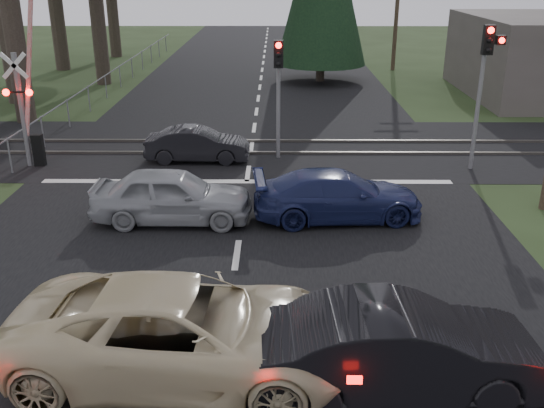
{
  "coord_description": "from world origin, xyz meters",
  "views": [
    {
      "loc": [
        0.93,
        -9.93,
        6.45
      ],
      "look_at": [
        0.84,
        3.02,
        1.3
      ],
      "focal_mm": 40.0,
      "sensor_mm": 36.0,
      "label": 1
    }
  ],
  "objects_px": {
    "dark_hatchback": "(401,349)",
    "dark_car_far": "(198,145)",
    "cream_coupe": "(184,331)",
    "traffic_signal_center": "(278,79)",
    "traffic_signal_right": "(485,70)",
    "silver_car": "(172,196)",
    "crossing_signal": "(28,107)",
    "blue_sedan": "(338,195)"
  },
  "relations": [
    {
      "from": "silver_car",
      "to": "blue_sedan",
      "type": "distance_m",
      "value": 4.42
    },
    {
      "from": "traffic_signal_right",
      "to": "traffic_signal_center",
      "type": "bearing_deg",
      "value": 169.59
    },
    {
      "from": "traffic_signal_right",
      "to": "crossing_signal",
      "type": "bearing_deg",
      "value": 178.79
    },
    {
      "from": "cream_coupe",
      "to": "blue_sedan",
      "type": "relative_size",
      "value": 1.27
    },
    {
      "from": "traffic_signal_center",
      "to": "dark_car_far",
      "type": "height_order",
      "value": "traffic_signal_center"
    },
    {
      "from": "silver_car",
      "to": "dark_car_far",
      "type": "bearing_deg",
      "value": 0.35
    },
    {
      "from": "dark_car_far",
      "to": "traffic_signal_center",
      "type": "bearing_deg",
      "value": -83.31
    },
    {
      "from": "traffic_signal_center",
      "to": "dark_hatchback",
      "type": "relative_size",
      "value": 0.89
    },
    {
      "from": "traffic_signal_center",
      "to": "dark_hatchback",
      "type": "xyz_separation_m",
      "value": [
        1.93,
        -12.51,
        -2.05
      ]
    },
    {
      "from": "traffic_signal_center",
      "to": "cream_coupe",
      "type": "bearing_deg",
      "value": -97.49
    },
    {
      "from": "cream_coupe",
      "to": "silver_car",
      "type": "bearing_deg",
      "value": 14.32
    },
    {
      "from": "cream_coupe",
      "to": "dark_hatchback",
      "type": "distance_m",
      "value": 3.54
    },
    {
      "from": "crossing_signal",
      "to": "dark_hatchback",
      "type": "xyz_separation_m",
      "value": [
        10.2,
        -11.62,
        -1.3
      ]
    },
    {
      "from": "traffic_signal_right",
      "to": "dark_hatchback",
      "type": "distance_m",
      "value": 12.48
    },
    {
      "from": "cream_coupe",
      "to": "dark_car_far",
      "type": "relative_size",
      "value": 1.61
    },
    {
      "from": "silver_car",
      "to": "dark_car_far",
      "type": "relative_size",
      "value": 1.18
    },
    {
      "from": "crossing_signal",
      "to": "silver_car",
      "type": "xyz_separation_m",
      "value": [
        5.45,
        -4.73,
        -1.34
      ]
    },
    {
      "from": "silver_car",
      "to": "blue_sedan",
      "type": "bearing_deg",
      "value": -86.61
    },
    {
      "from": "crossing_signal",
      "to": "traffic_signal_right",
      "type": "xyz_separation_m",
      "value": [
        14.82,
        -0.31,
        1.26
      ]
    },
    {
      "from": "crossing_signal",
      "to": "traffic_signal_right",
      "type": "bearing_deg",
      "value": -1.21
    },
    {
      "from": "blue_sedan",
      "to": "silver_car",
      "type": "bearing_deg",
      "value": 87.47
    },
    {
      "from": "cream_coupe",
      "to": "silver_car",
      "type": "distance_m",
      "value": 6.59
    },
    {
      "from": "crossing_signal",
      "to": "dark_car_far",
      "type": "relative_size",
      "value": 1.95
    },
    {
      "from": "traffic_signal_right",
      "to": "blue_sedan",
      "type": "xyz_separation_m",
      "value": [
        -4.96,
        -4.21,
        -2.66
      ]
    },
    {
      "from": "traffic_signal_center",
      "to": "blue_sedan",
      "type": "distance_m",
      "value": 6.03
    },
    {
      "from": "dark_hatchback",
      "to": "silver_car",
      "type": "distance_m",
      "value": 8.37
    },
    {
      "from": "traffic_signal_center",
      "to": "dark_hatchback",
      "type": "distance_m",
      "value": 12.83
    },
    {
      "from": "silver_car",
      "to": "traffic_signal_right",
      "type": "bearing_deg",
      "value": -64.14
    },
    {
      "from": "cream_coupe",
      "to": "dark_car_far",
      "type": "height_order",
      "value": "cream_coupe"
    },
    {
      "from": "traffic_signal_right",
      "to": "silver_car",
      "type": "distance_m",
      "value": 10.68
    },
    {
      "from": "crossing_signal",
      "to": "traffic_signal_center",
      "type": "bearing_deg",
      "value": 6.15
    },
    {
      "from": "crossing_signal",
      "to": "dark_car_far",
      "type": "bearing_deg",
      "value": 6.11
    },
    {
      "from": "crossing_signal",
      "to": "dark_hatchback",
      "type": "bearing_deg",
      "value": -48.73
    },
    {
      "from": "crossing_signal",
      "to": "cream_coupe",
      "type": "xyz_separation_m",
      "value": [
        6.68,
        -11.21,
        -1.26
      ]
    },
    {
      "from": "crossing_signal",
      "to": "traffic_signal_right",
      "type": "height_order",
      "value": "crossing_signal"
    },
    {
      "from": "traffic_signal_right",
      "to": "traffic_signal_center",
      "type": "distance_m",
      "value": 6.68
    },
    {
      "from": "dark_hatchback",
      "to": "dark_car_far",
      "type": "bearing_deg",
      "value": 18.4
    },
    {
      "from": "cream_coupe",
      "to": "dark_car_far",
      "type": "bearing_deg",
      "value": 9.38
    },
    {
      "from": "dark_hatchback",
      "to": "dark_car_far",
      "type": "distance_m",
      "value": 13.09
    },
    {
      "from": "cream_coupe",
      "to": "traffic_signal_center",
      "type": "bearing_deg",
      "value": -3.97
    },
    {
      "from": "dark_car_far",
      "to": "traffic_signal_right",
      "type": "bearing_deg",
      "value": -95.01
    },
    {
      "from": "dark_hatchback",
      "to": "traffic_signal_center",
      "type": "bearing_deg",
      "value": 5.98
    }
  ]
}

